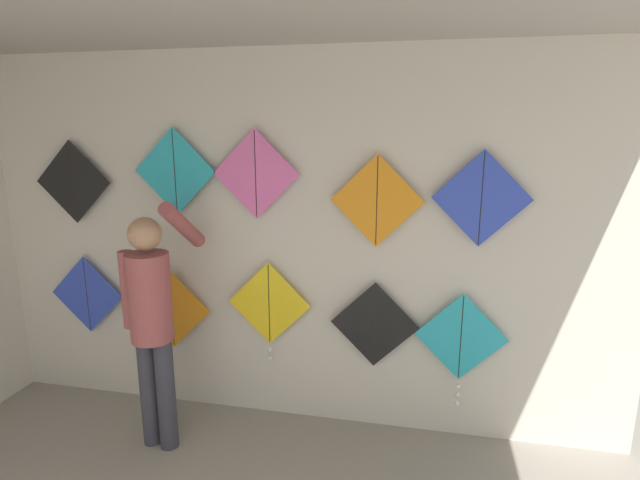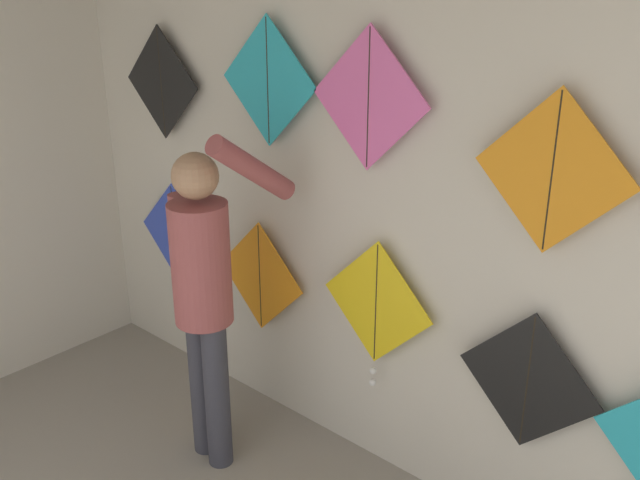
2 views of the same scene
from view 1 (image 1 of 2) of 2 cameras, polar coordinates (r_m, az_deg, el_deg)
back_panel at (r=3.79m, az=-5.95°, el=-0.31°), size 5.29×0.06×2.80m
shopkeeper at (r=3.65m, az=-18.63°, el=-7.92°), size 0.45×0.60×1.79m
kite_0 at (r=4.56m, az=-25.08°, el=-5.67°), size 0.65×0.01×0.65m
kite_1 at (r=4.18m, az=-16.58°, el=-7.57°), size 0.65×0.01×0.65m
kite_2 at (r=3.84m, az=-5.83°, el=-7.56°), size 0.65×0.04×0.79m
kite_3 at (r=3.71m, az=6.25°, el=-9.60°), size 0.65×0.01×0.65m
kite_4 at (r=3.74m, az=15.78°, el=-11.11°), size 0.65×0.04×0.86m
kite_5 at (r=4.38m, az=-26.39°, el=5.96°), size 0.65×0.01×0.65m
kite_6 at (r=3.89m, az=-16.26°, el=7.55°), size 0.65×0.01×0.65m
kite_7 at (r=3.63m, az=-7.37°, el=7.48°), size 0.65×0.01×0.65m
kite_8 at (r=3.47m, az=6.52°, el=4.45°), size 0.65×0.01×0.65m
kite_9 at (r=3.46m, az=17.97°, el=4.51°), size 0.65×0.01×0.65m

